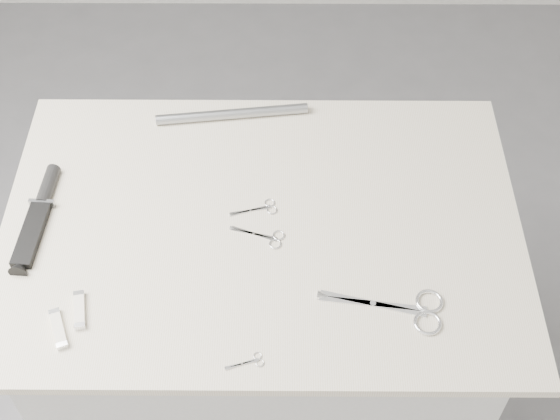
{
  "coord_description": "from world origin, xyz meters",
  "views": [
    {
      "loc": [
        0.04,
        -0.94,
        2.09
      ],
      "look_at": [
        0.04,
        0.03,
        0.92
      ],
      "focal_mm": 50.0,
      "sensor_mm": 36.0,
      "label": 1
    }
  ],
  "objects_px": {
    "sheathed_knife": "(39,211)",
    "metal_rail": "(232,114)",
    "embroidery_scissors_a": "(266,237)",
    "pocket_knife_b": "(80,310)",
    "plinth": "(265,347)",
    "large_shears": "(408,309)",
    "tiny_scissors": "(250,362)",
    "embroidery_scissors_b": "(261,209)",
    "pocket_knife_a": "(58,329)"
  },
  "relations": [
    {
      "from": "embroidery_scissors_a",
      "to": "tiny_scissors",
      "type": "distance_m",
      "value": 0.27
    },
    {
      "from": "sheathed_knife",
      "to": "embroidery_scissors_a",
      "type": "bearing_deg",
      "value": -93.4
    },
    {
      "from": "large_shears",
      "to": "metal_rail",
      "type": "relative_size",
      "value": 0.68
    },
    {
      "from": "tiny_scissors",
      "to": "sheathed_knife",
      "type": "height_order",
      "value": "sheathed_knife"
    },
    {
      "from": "plinth",
      "to": "tiny_scissors",
      "type": "height_order",
      "value": "tiny_scissors"
    },
    {
      "from": "embroidery_scissors_a",
      "to": "embroidery_scissors_b",
      "type": "bearing_deg",
      "value": 116.83
    },
    {
      "from": "tiny_scissors",
      "to": "metal_rail",
      "type": "height_order",
      "value": "metal_rail"
    },
    {
      "from": "large_shears",
      "to": "embroidery_scissors_a",
      "type": "relative_size",
      "value": 2.1
    },
    {
      "from": "pocket_knife_a",
      "to": "pocket_knife_b",
      "type": "xyz_separation_m",
      "value": [
        0.03,
        0.04,
        0.0
      ]
    },
    {
      "from": "sheathed_knife",
      "to": "pocket_knife_b",
      "type": "bearing_deg",
      "value": -148.82
    },
    {
      "from": "embroidery_scissors_a",
      "to": "sheathed_knife",
      "type": "relative_size",
      "value": 0.43
    },
    {
      "from": "plinth",
      "to": "tiny_scissors",
      "type": "bearing_deg",
      "value": -92.56
    },
    {
      "from": "embroidery_scissors_a",
      "to": "pocket_knife_a",
      "type": "xyz_separation_m",
      "value": [
        -0.35,
        -0.21,
        0.0
      ]
    },
    {
      "from": "tiny_scissors",
      "to": "pocket_knife_b",
      "type": "distance_m",
      "value": 0.32
    },
    {
      "from": "plinth",
      "to": "sheathed_knife",
      "type": "bearing_deg",
      "value": 177.15
    },
    {
      "from": "embroidery_scissors_b",
      "to": "pocket_knife_b",
      "type": "relative_size",
      "value": 1.2
    },
    {
      "from": "embroidery_scissors_b",
      "to": "tiny_scissors",
      "type": "relative_size",
      "value": 1.41
    },
    {
      "from": "sheathed_knife",
      "to": "metal_rail",
      "type": "distance_m",
      "value": 0.45
    },
    {
      "from": "embroidery_scissors_a",
      "to": "tiny_scissors",
      "type": "xyz_separation_m",
      "value": [
        -0.02,
        -0.27,
        -0.0
      ]
    },
    {
      "from": "sheathed_knife",
      "to": "metal_rail",
      "type": "xyz_separation_m",
      "value": [
        0.36,
        0.27,
        0.0
      ]
    },
    {
      "from": "plinth",
      "to": "sheathed_knife",
      "type": "height_order",
      "value": "sheathed_knife"
    },
    {
      "from": "metal_rail",
      "to": "sheathed_knife",
      "type": "bearing_deg",
      "value": -143.0
    },
    {
      "from": "embroidery_scissors_b",
      "to": "sheathed_knife",
      "type": "relative_size",
      "value": 0.38
    },
    {
      "from": "pocket_knife_b",
      "to": "tiny_scissors",
      "type": "bearing_deg",
      "value": -118.73
    },
    {
      "from": "pocket_knife_a",
      "to": "plinth",
      "type": "bearing_deg",
      "value": -76.8
    },
    {
      "from": "embroidery_scissors_a",
      "to": "pocket_knife_a",
      "type": "bearing_deg",
      "value": -132.52
    },
    {
      "from": "embroidery_scissors_b",
      "to": "metal_rail",
      "type": "bearing_deg",
      "value": 89.59
    },
    {
      "from": "plinth",
      "to": "metal_rail",
      "type": "relative_size",
      "value": 2.75
    },
    {
      "from": "pocket_knife_b",
      "to": "pocket_knife_a",
      "type": "bearing_deg",
      "value": 130.89
    },
    {
      "from": "large_shears",
      "to": "embroidery_scissors_a",
      "type": "xyz_separation_m",
      "value": [
        -0.25,
        0.16,
        -0.0
      ]
    },
    {
      "from": "sheathed_knife",
      "to": "pocket_knife_b",
      "type": "xyz_separation_m",
      "value": [
        0.12,
        -0.22,
        -0.0
      ]
    },
    {
      "from": "large_shears",
      "to": "embroidery_scissors_b",
      "type": "bearing_deg",
      "value": 149.52
    },
    {
      "from": "embroidery_scissors_a",
      "to": "embroidery_scissors_b",
      "type": "xyz_separation_m",
      "value": [
        -0.01,
        0.07,
        -0.0
      ]
    },
    {
      "from": "pocket_knife_a",
      "to": "pocket_knife_b",
      "type": "relative_size",
      "value": 1.03
    },
    {
      "from": "metal_rail",
      "to": "plinth",
      "type": "bearing_deg",
      "value": -76.89
    },
    {
      "from": "pocket_knife_b",
      "to": "metal_rail",
      "type": "xyz_separation_m",
      "value": [
        0.25,
        0.49,
        0.01
      ]
    },
    {
      "from": "pocket_knife_b",
      "to": "plinth",
      "type": "bearing_deg",
      "value": -68.29
    },
    {
      "from": "pocket_knife_a",
      "to": "metal_rail",
      "type": "height_order",
      "value": "metal_rail"
    },
    {
      "from": "plinth",
      "to": "large_shears",
      "type": "height_order",
      "value": "large_shears"
    },
    {
      "from": "embroidery_scissors_a",
      "to": "tiny_scissors",
      "type": "relative_size",
      "value": 1.59
    },
    {
      "from": "embroidery_scissors_b",
      "to": "tiny_scissors",
      "type": "bearing_deg",
      "value": -106.83
    },
    {
      "from": "large_shears",
      "to": "sheathed_knife",
      "type": "height_order",
      "value": "sheathed_knife"
    },
    {
      "from": "sheathed_knife",
      "to": "metal_rail",
      "type": "height_order",
      "value": "sheathed_knife"
    },
    {
      "from": "embroidery_scissors_a",
      "to": "tiny_scissors",
      "type": "bearing_deg",
      "value": -77.53
    },
    {
      "from": "embroidery_scissors_a",
      "to": "pocket_knife_b",
      "type": "relative_size",
      "value": 1.35
    },
    {
      "from": "pocket_knife_b",
      "to": "large_shears",
      "type": "bearing_deg",
      "value": -100.07
    },
    {
      "from": "plinth",
      "to": "pocket_knife_a",
      "type": "relative_size",
      "value": 11.18
    },
    {
      "from": "embroidery_scissors_b",
      "to": "metal_rail",
      "type": "height_order",
      "value": "metal_rail"
    },
    {
      "from": "metal_rail",
      "to": "pocket_knife_a",
      "type": "bearing_deg",
      "value": -117.43
    },
    {
      "from": "embroidery_scissors_a",
      "to": "metal_rail",
      "type": "height_order",
      "value": "metal_rail"
    }
  ]
}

